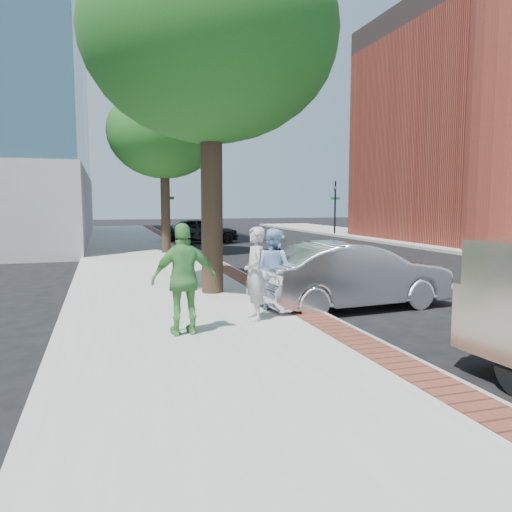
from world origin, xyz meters
name	(u,v)px	position (x,y,z in m)	size (l,w,h in m)	color
ground	(259,313)	(0.00, 0.00, 0.00)	(120.00, 120.00, 0.00)	black
sidewalk	(152,266)	(-1.50, 8.00, 0.07)	(5.00, 60.00, 0.15)	#9E9991
brick_strip	(212,262)	(0.70, 8.00, 0.15)	(0.60, 60.00, 0.01)	brown
curb	(222,263)	(1.05, 8.00, 0.07)	(0.10, 60.00, 0.15)	gray
signal_near	(169,204)	(0.90, 22.00, 2.25)	(0.70, 0.15, 3.80)	black
signal_far	(335,203)	(12.50, 22.00, 2.25)	(0.70, 0.15, 3.80)	black
tree_near	(210,37)	(-0.60, 1.90, 6.17)	(6.00, 6.00, 8.51)	black
tree_far	(164,133)	(-0.50, 12.00, 5.30)	(4.80, 4.80, 7.14)	black
parking_meter	(281,253)	(0.66, 0.48, 1.21)	(0.12, 0.32, 1.47)	gray
person_gray	(255,274)	(-0.44, -1.15, 1.02)	(0.64, 0.42, 1.74)	#A2A1A6
person_officer	(273,269)	(0.17, -0.41, 0.98)	(0.81, 0.63, 1.67)	#94B9E5
person_green	(184,279)	(-1.87, -1.82, 1.08)	(1.09, 0.45, 1.86)	#4B9A46
sedan_silver	(353,275)	(2.12, -0.17, 0.74)	(1.56, 4.48, 1.47)	silver
bg_car	(201,230)	(2.28, 18.40, 0.72)	(1.71, 4.25, 1.45)	black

